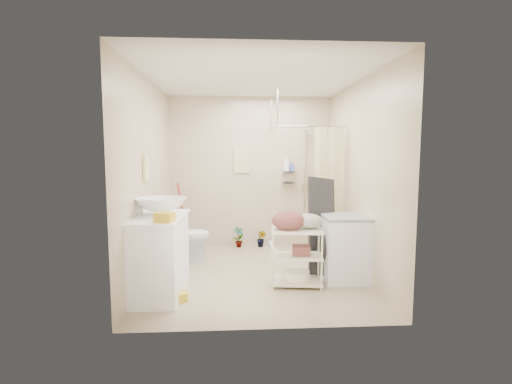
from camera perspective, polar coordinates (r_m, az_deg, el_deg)
floor at (r=5.16m, az=-0.04°, el=-12.45°), size 3.20×3.20×0.00m
ceiling at (r=4.99m, az=-0.04°, el=17.21°), size 2.80×3.20×0.04m
wall_back at (r=6.50m, az=-0.86°, el=3.08°), size 2.80×0.04×2.60m
wall_front at (r=3.31m, az=1.57°, el=0.26°), size 2.80×0.04×2.60m
wall_left at (r=5.02m, az=-16.22°, el=1.98°), size 0.04×3.20×2.60m
wall_right at (r=5.18m, az=15.64°, el=2.11°), size 0.04×3.20×2.60m
vanity at (r=4.47m, az=-14.74°, el=-9.39°), size 0.61×1.06×0.92m
sink at (r=4.42m, az=-14.35°, el=-2.16°), size 0.69×0.69×0.20m
counter_basket at (r=3.97m, az=-13.89°, el=-3.79°), size 0.22×0.19×0.10m
floor_basket at (r=4.33m, az=-11.84°, el=-15.31°), size 0.31×0.28×0.14m
toilet at (r=5.72m, az=-10.95°, el=-6.68°), size 0.78×0.48×0.77m
mop at (r=6.56m, az=-11.53°, el=-3.51°), size 0.12×0.12×1.12m
potted_plant_a at (r=6.49m, az=-2.69°, el=-6.91°), size 0.23×0.22×0.37m
potted_plant_b at (r=6.51m, az=0.83°, el=-7.17°), size 0.21×0.19×0.30m
hanging_towel at (r=6.46m, az=-2.19°, el=4.83°), size 0.28×0.03×0.42m
towel_ring at (r=4.81m, az=-16.57°, el=3.83°), size 0.04×0.22×0.34m
tp_holder at (r=5.13m, az=-15.47°, el=-4.45°), size 0.08×0.12×0.14m
shower at (r=6.07m, az=7.42°, el=0.45°), size 1.10×1.10×2.10m
shampoo_bottle_a at (r=6.47m, az=4.75°, el=4.36°), size 0.12×0.12×0.26m
shampoo_bottle_b at (r=6.50m, az=5.48°, el=3.93°), size 0.09×0.09×0.16m
washing_machine at (r=4.97m, az=13.54°, el=-8.32°), size 0.59×0.60×0.83m
laundry_rack at (r=4.63m, az=6.29°, el=-9.12°), size 0.65×0.43×0.85m
ironing_board at (r=5.01m, az=10.08°, el=-5.07°), size 0.40×0.21×1.36m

